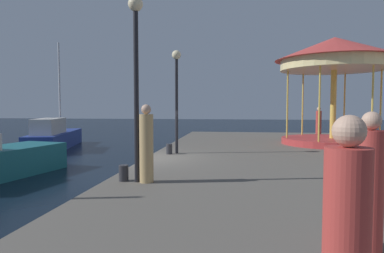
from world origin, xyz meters
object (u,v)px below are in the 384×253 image
bollard_north (124,173)px  person_mid_promenade (319,123)px  lamp_post_mid_promenade (177,83)px  lamp_post_near_edge (136,57)px  sailboat_blue (54,137)px  bollard_south (169,149)px  person_near_carousel (370,186)px  person_far_corner (346,242)px  carousel (334,65)px  person_by_the_water (146,146)px

bollard_north → person_mid_promenade: person_mid_promenade is taller
lamp_post_mid_promenade → lamp_post_near_edge: bearing=-90.7°
sailboat_blue → bollard_south: bearing=-38.3°
lamp_post_mid_promenade → person_near_carousel: (4.07, -8.62, -1.97)m
bollard_north → person_far_corner: (3.61, -5.43, 0.64)m
lamp_post_mid_promenade → bollard_north: 5.78m
lamp_post_mid_promenade → bollard_north: bearing=-94.7°
carousel → person_mid_promenade: size_ratio=3.10×
sailboat_blue → person_mid_promenade: sailboat_blue is taller
person_by_the_water → person_mid_promenade: person_by_the_water is taller
lamp_post_near_edge → person_near_carousel: 5.81m
lamp_post_near_edge → bollard_south: bearing=92.2°
sailboat_blue → person_near_carousel: sailboat_blue is taller
lamp_post_mid_promenade → person_near_carousel: size_ratio=2.27×
carousel → lamp_post_near_edge: 11.85m
person_mid_promenade → carousel: bearing=-95.0°
person_by_the_water → person_near_carousel: person_by_the_water is taller
bollard_north → lamp_post_mid_promenade: bearing=85.3°
bollard_south → person_by_the_water: (0.43, -4.91, 0.70)m
lamp_post_mid_promenade → bollard_south: size_ratio=10.20×
carousel → lamp_post_mid_promenade: size_ratio=1.40×
bollard_south → bollard_north: (-0.18, -4.86, 0.00)m
carousel → bollard_south: size_ratio=14.26×
person_near_carousel → bollard_south: bearing=117.4°
lamp_post_mid_promenade → sailboat_blue: bearing=143.6°
person_near_carousel → lamp_post_near_edge: bearing=140.3°
carousel → lamp_post_mid_promenade: carousel is taller
lamp_post_near_edge → person_near_carousel: bearing=-39.7°
bollard_north → bollard_south: bearing=87.9°
sailboat_blue → bollard_south: size_ratio=18.92×
bollard_north → person_mid_promenade: size_ratio=0.22×
lamp_post_mid_promenade → person_by_the_water: 5.54m
person_mid_promenade → lamp_post_near_edge: bearing=-118.4°
carousel → person_far_corner: 15.60m
bollard_south → person_by_the_water: size_ratio=0.21×
person_by_the_water → person_mid_promenade: 15.80m
bollard_south → lamp_post_mid_promenade: bearing=49.3°
lamp_post_near_edge → bollard_south: size_ratio=11.26×
sailboat_blue → person_far_corner: size_ratio=4.22×
lamp_post_near_edge → person_by_the_water: lamp_post_near_edge is taller
bollard_south → person_mid_promenade: (7.74, 9.10, 0.67)m
carousel → bollard_north: bearing=-128.8°
lamp_post_near_edge → person_mid_promenade: lamp_post_near_edge is taller
carousel → person_mid_promenade: bearing=85.0°
sailboat_blue → person_near_carousel: 20.19m
carousel → bollard_north: (-7.52, -9.36, -3.72)m
bollard_north → person_near_carousel: (4.49, -3.48, 0.64)m
sailboat_blue → person_by_the_water: bearing=-52.1°
person_by_the_water → bollard_south: bearing=95.0°
sailboat_blue → lamp_post_mid_promenade: 11.62m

